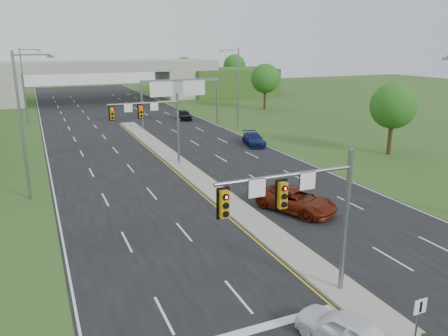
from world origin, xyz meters
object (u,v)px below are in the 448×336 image
signal_mast_near (306,206)px  sign_gantry (180,90)px  overpass (97,84)px  car_far_a (296,200)px  keep_right_sign (419,315)px  car_white (344,329)px  car_far_b (254,139)px  car_far_c (184,115)px  signal_mast_far (155,118)px

signal_mast_near → sign_gantry: signal_mast_near is taller
overpass → signal_mast_near: bearing=-91.6°
car_far_a → overpass: bearing=69.7°
overpass → car_far_a: overpass is taller
keep_right_sign → overpass: 84.55m
signal_mast_near → car_white: 5.10m
car_white → car_far_b: size_ratio=0.83×
car_far_b → car_far_c: bearing=107.4°
car_white → car_far_c: 54.47m
signal_mast_far → overpass: size_ratio=0.09×
car_white → car_far_a: 14.28m
car_far_a → signal_mast_far: bearing=88.1°
keep_right_sign → sign_gantry: bearing=82.3°
car_far_a → car_far_c: car_far_a is taller
signal_mast_near → overpass: size_ratio=0.09×
signal_mast_near → overpass: 80.11m
sign_gantry → car_far_b: 16.41m
car_white → car_far_a: size_ratio=0.69×
signal_mast_near → signal_mast_far: same height
keep_right_sign → car_far_a: size_ratio=0.37×
car_white → overpass: bearing=-111.3°
signal_mast_near → sign_gantry: bearing=78.8°
signal_mast_near → sign_gantry: (8.95, 44.99, 0.51)m
signal_mast_far → car_white: (-0.10, -28.13, -4.02)m
overpass → car_white: size_ratio=19.82×
car_far_b → signal_mast_near: bearing=-100.7°
keep_right_sign → sign_gantry: (6.68, 49.45, 3.72)m
sign_gantry → car_far_c: bearing=65.6°
overpass → car_white: overpass is taller
signal_mast_far → car_far_c: signal_mast_far is taller
overpass → car_white: (-2.36, -83.21, -2.85)m
car_far_a → car_far_b: (6.96, 19.94, -0.11)m
keep_right_sign → car_far_a: bearing=75.4°
car_far_c → car_far_a: bearing=-90.5°
car_white → car_far_a: car_far_a is taller
signal_mast_near → overpass: (2.26, 80.07, -1.17)m
signal_mast_near → signal_mast_far: bearing=90.0°
signal_mast_far → keep_right_sign: bearing=-85.6°
keep_right_sign → car_far_b: (10.67, 34.19, -0.79)m
overpass → car_far_b: bearing=-78.0°
overpass → car_far_c: (9.02, -29.94, -2.80)m
signal_mast_far → car_white: 28.42m
overpass → car_far_c: overpass is taller
signal_mast_near → signal_mast_far: (0.00, 25.00, 0.00)m
keep_right_sign → car_white: bearing=150.8°
signal_mast_far → car_far_b: signal_mast_far is taller
car_far_a → sign_gantry: bearing=61.9°
signal_mast_far → car_white: signal_mast_far is taller
keep_right_sign → car_far_c: keep_right_sign is taller
keep_right_sign → overpass: (0.00, 84.53, 2.04)m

